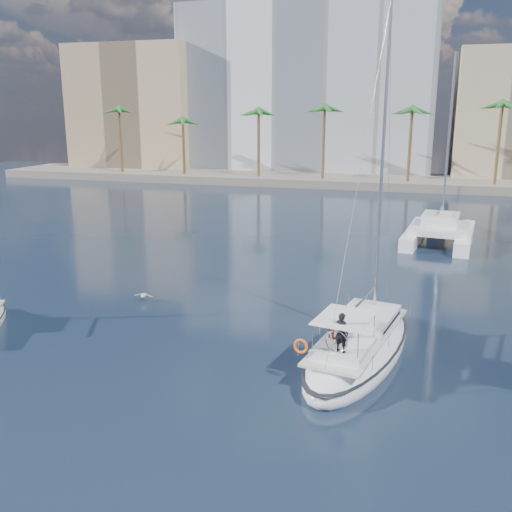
% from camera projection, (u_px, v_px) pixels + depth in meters
% --- Properties ---
extents(ground, '(160.00, 160.00, 0.00)m').
position_uv_depth(ground, '(262.00, 329.00, 30.10)').
color(ground, black).
rests_on(ground, ground).
extents(quay, '(120.00, 14.00, 1.20)m').
position_uv_depth(quay, '(369.00, 181.00, 86.69)').
color(quay, gray).
rests_on(quay, ground).
extents(building_modern, '(42.00, 16.00, 28.00)m').
position_uv_depth(building_modern, '(308.00, 92.00, 97.70)').
color(building_modern, white).
rests_on(building_modern, ground).
extents(building_tan_left, '(22.00, 14.00, 22.00)m').
position_uv_depth(building_tan_left, '(140.00, 110.00, 102.77)').
color(building_tan_left, tan).
rests_on(building_tan_left, ground).
extents(palm_left, '(3.60, 3.60, 12.30)m').
position_uv_depth(palm_left, '(151.00, 115.00, 89.65)').
color(palm_left, brown).
rests_on(palm_left, ground).
extents(palm_centre, '(3.60, 3.60, 12.30)m').
position_uv_depth(palm_centre, '(370.00, 116.00, 80.54)').
color(palm_centre, brown).
rests_on(palm_centre, ground).
extents(main_sloop, '(5.62, 11.81, 16.84)m').
position_uv_depth(main_sloop, '(359.00, 348.00, 26.45)').
color(main_sloop, white).
rests_on(main_sloop, ground).
extents(catamaran, '(6.54, 11.31, 15.88)m').
position_uv_depth(catamaran, '(440.00, 229.00, 49.37)').
color(catamaran, white).
rests_on(catamaran, ground).
extents(seagull, '(1.20, 0.51, 0.22)m').
position_uv_depth(seagull, '(144.00, 295.00, 34.32)').
color(seagull, silver).
rests_on(seagull, ground).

